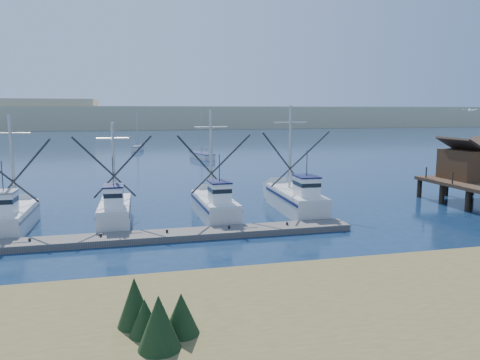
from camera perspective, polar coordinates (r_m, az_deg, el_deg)
name	(u,v)px	position (r m, az deg, el deg)	size (l,w,h in m)	color
ground	(284,261)	(25.47, 5.37, -9.85)	(500.00, 500.00, 0.00)	#0D233C
floating_dock	(118,239)	(29.83, -14.67, -6.95)	(30.28, 2.02, 0.40)	#5B5751
dune_ridge	(141,117)	(232.97, -12.04, 7.49)	(360.00, 60.00, 10.00)	tan
trawler_fleet	(144,209)	(34.37, -11.66, -3.53)	(29.62, 8.73, 8.40)	silver
sailboat_near	(202,156)	(78.89, -4.66, 2.94)	(3.34, 7.15, 8.10)	silver
sailboat_far	(138,148)	(96.95, -12.37, 3.80)	(2.67, 5.25, 8.10)	silver
flying_gull	(470,110)	(40.56, 26.21, 7.65)	(1.24, 0.23, 0.23)	white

